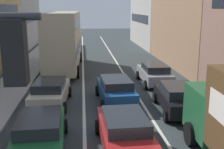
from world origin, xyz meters
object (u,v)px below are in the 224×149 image
sedan_right_lane_behind_truck (178,97)px  hatchback_centre_lane_third (116,89)px  wagon_left_lane_second (40,132)px  wagon_right_lane_far (154,73)px  bus_mid_queue_primary (64,38)px  sedan_centre_lane_second (124,130)px  sedan_left_lane_third (50,92)px

sedan_right_lane_behind_truck → hatchback_centre_lane_third: bearing=62.9°
wagon_left_lane_second → hatchback_centre_lane_third: bearing=-35.5°
wagon_left_lane_second → wagon_right_lane_far: (6.87, 9.40, 0.00)m
sedan_right_lane_behind_truck → wagon_right_lane_far: (0.16, 5.73, 0.00)m
sedan_right_lane_behind_truck → bus_mid_queue_primary: bearing=34.2°
sedan_right_lane_behind_truck → bus_mid_queue_primary: size_ratio=0.42×
sedan_centre_lane_second → sedan_left_lane_third: same height
sedan_centre_lane_second → hatchback_centre_lane_third: same height
sedan_left_lane_third → sedan_right_lane_behind_truck: bearing=-101.2°
sedan_centre_lane_second → sedan_left_lane_third: size_ratio=0.99×
hatchback_centre_lane_third → wagon_right_lane_far: size_ratio=1.02×
bus_mid_queue_primary → hatchback_centre_lane_third: bearing=-157.9°
hatchback_centre_lane_third → sedan_right_lane_behind_truck: 3.63m
wagon_right_lane_far → bus_mid_queue_primary: size_ratio=0.41×
wagon_left_lane_second → sedan_centre_lane_second: bearing=-95.9°
sedan_centre_lane_second → sedan_left_lane_third: 6.60m
sedan_left_lane_third → bus_mid_queue_primary: bus_mid_queue_primary is taller
wagon_right_lane_far → bus_mid_queue_primary: 8.96m
wagon_right_lane_far → wagon_left_lane_second: bearing=144.2°
sedan_centre_lane_second → sedan_right_lane_behind_truck: size_ratio=0.99×
hatchback_centre_lane_third → bus_mid_queue_primary: size_ratio=0.42×
sedan_left_lane_third → sedan_right_lane_behind_truck: 7.11m
sedan_centre_lane_second → wagon_right_lane_far: bearing=-22.1°
sedan_right_lane_behind_truck → wagon_right_lane_far: size_ratio=1.02×
sedan_left_lane_third → sedan_centre_lane_second: bearing=-145.3°
sedan_centre_lane_second → hatchback_centre_lane_third: 5.73m
sedan_centre_lane_second → wagon_left_lane_second: 3.27m
sedan_left_lane_third → sedan_right_lane_behind_truck: same height
bus_mid_queue_primary → sedan_centre_lane_second: bearing=-166.4°
sedan_centre_lane_second → hatchback_centre_lane_third: size_ratio=0.99×
wagon_right_lane_far → hatchback_centre_lane_third: bearing=140.1°
bus_mid_queue_primary → sedan_right_lane_behind_truck: bearing=-147.8°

